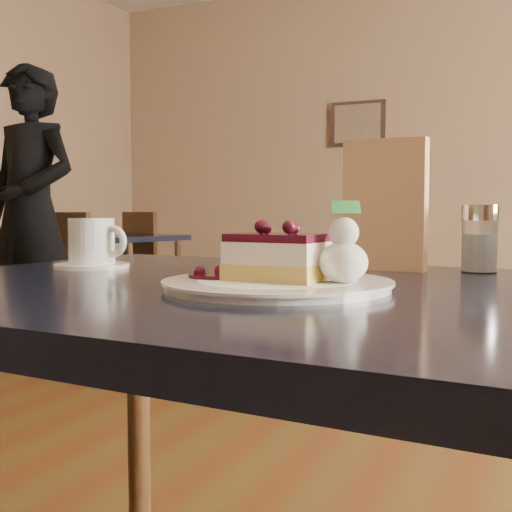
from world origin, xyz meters
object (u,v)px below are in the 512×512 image
at_px(cheesecake_slice, 277,258).
at_px(bg_table_far_left, 110,322).
at_px(dessert_plate, 277,285).
at_px(patron, 31,212).
at_px(main_table, 294,343).
at_px(coffee_set, 93,246).

height_order(cheesecake_slice, bg_table_far_left, cheesecake_slice).
xyz_separation_m(dessert_plate, patron, (-2.56, 2.22, 0.10)).
relative_size(cheesecake_slice, patron, 0.07).
distance_m(bg_table_far_left, patron, 1.23).
distance_m(cheesecake_slice, bg_table_far_left, 4.17).
bearing_deg(bg_table_far_left, main_table, -31.83).
height_order(cheesecake_slice, patron, patron).
bearing_deg(bg_table_far_left, coffee_set, -35.92).
height_order(cheesecake_slice, coffee_set, coffee_set).
bearing_deg(bg_table_far_left, dessert_plate, -32.36).
distance_m(coffee_set, bg_table_far_left, 3.78).
bearing_deg(main_table, dessert_plate, -90.00).
bearing_deg(dessert_plate, cheesecake_slice, -26.57).
height_order(coffee_set, patron, patron).
bearing_deg(bg_table_far_left, cheesecake_slice, -32.36).
relative_size(cheesecake_slice, bg_table_far_left, 0.08).
bearing_deg(main_table, patron, 143.62).
xyz_separation_m(coffee_set, bg_table_far_left, (-2.22, 2.96, -0.77)).
bearing_deg(patron, coffee_set, -41.76).
distance_m(dessert_plate, coffee_set, 0.47).
distance_m(cheesecake_slice, patron, 3.39).
relative_size(bg_table_far_left, patron, 0.98).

